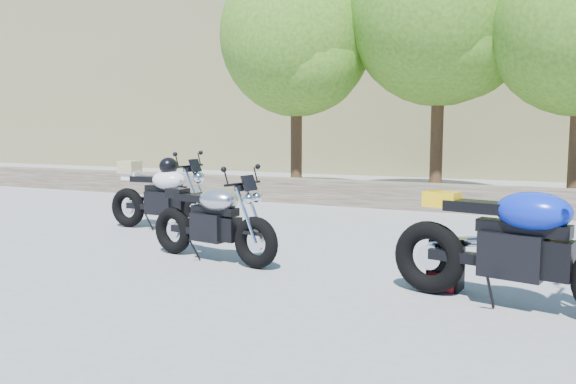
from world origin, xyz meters
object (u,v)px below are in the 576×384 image
object	(u,v)px
blue_bike	(518,246)
silver_bike	(213,222)
backpack	(445,268)
white_bike	(162,195)

from	to	relation	value
blue_bike	silver_bike	bearing A→B (deg)	-175.02
backpack	blue_bike	bearing A→B (deg)	-21.55
white_bike	blue_bike	xyz separation A→B (m)	(5.10, -1.79, -0.01)
white_bike	backpack	size ratio (longest dim) A/B	4.80
white_bike	silver_bike	bearing A→B (deg)	-36.49
silver_bike	white_bike	distance (m)	2.26
silver_bike	white_bike	xyz separation A→B (m)	(-1.79, 1.37, 0.09)
white_bike	blue_bike	world-z (taller)	white_bike
silver_bike	blue_bike	distance (m)	3.34
silver_bike	blue_bike	xyz separation A→B (m)	(3.31, -0.42, 0.08)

